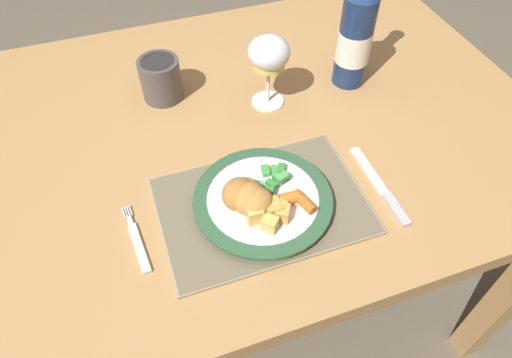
{
  "coord_description": "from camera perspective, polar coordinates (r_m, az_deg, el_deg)",
  "views": [
    {
      "loc": [
        -0.14,
        -0.65,
        1.36
      ],
      "look_at": [
        0.03,
        -0.18,
        0.78
      ],
      "focal_mm": 32.0,
      "sensor_mm": 36.0,
      "label": 1
    }
  ],
  "objects": [
    {
      "name": "breaded_croquettes",
      "position": [
        0.73,
        -1.13,
        -2.22
      ],
      "size": [
        0.09,
        0.1,
        0.05
      ],
      "color": "tan",
      "rests_on": "dinner_plate"
    },
    {
      "name": "dinner_plate",
      "position": [
        0.77,
        0.85,
        -2.74
      ],
      "size": [
        0.23,
        0.23,
        0.02
      ],
      "color": "white",
      "rests_on": "placemat"
    },
    {
      "name": "table_knife",
      "position": [
        0.83,
        15.66,
        -1.49
      ],
      "size": [
        0.02,
        0.19,
        0.01
      ],
      "color": "silver",
      "rests_on": "dining_table"
    },
    {
      "name": "fork",
      "position": [
        0.76,
        -14.59,
        -7.74
      ],
      "size": [
        0.03,
        0.14,
        0.01
      ],
      "color": "silver",
      "rests_on": "dining_table"
    },
    {
      "name": "placemat",
      "position": [
        0.78,
        0.73,
        -3.34
      ],
      "size": [
        0.35,
        0.24,
        0.01
      ],
      "color": "gray",
      "rests_on": "dining_table"
    },
    {
      "name": "dining_table",
      "position": [
        0.98,
        -5.0,
        2.23
      ],
      "size": [
        1.34,
        0.86,
        0.74
      ],
      "color": "#AD7F4C",
      "rests_on": "ground"
    },
    {
      "name": "ground_plane",
      "position": [
        1.52,
        -3.33,
        -14.7
      ],
      "size": [
        6.0,
        6.0,
        0.0
      ],
      "primitive_type": "plane",
      "color": "brown"
    },
    {
      "name": "roast_potatoes",
      "position": [
        0.73,
        1.5,
        -4.04
      ],
      "size": [
        0.07,
        0.07,
        0.03
      ],
      "color": "#DBB256",
      "rests_on": "dinner_plate"
    },
    {
      "name": "drinking_cup",
      "position": [
        0.98,
        -11.84,
        12.23
      ],
      "size": [
        0.08,
        0.08,
        0.09
      ],
      "color": "#4C4747",
      "rests_on": "dining_table"
    },
    {
      "name": "glazed_carrots",
      "position": [
        0.74,
        3.67,
        -2.93
      ],
      "size": [
        0.09,
        0.06,
        0.02
      ],
      "color": "orange",
      "rests_on": "dinner_plate"
    },
    {
      "name": "wine_glass",
      "position": [
        0.9,
        1.61,
        15.16
      ],
      "size": [
        0.08,
        0.08,
        0.15
      ],
      "color": "silver",
      "rests_on": "dining_table"
    },
    {
      "name": "green_beans_pile",
      "position": [
        0.78,
        2.22,
        0.19
      ],
      "size": [
        0.07,
        0.07,
        0.02
      ],
      "color": "green",
      "rests_on": "dinner_plate"
    },
    {
      "name": "bottle",
      "position": [
        0.99,
        12.36,
        17.24
      ],
      "size": [
        0.07,
        0.07,
        0.3
      ],
      "color": "navy",
      "rests_on": "dining_table"
    }
  ]
}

